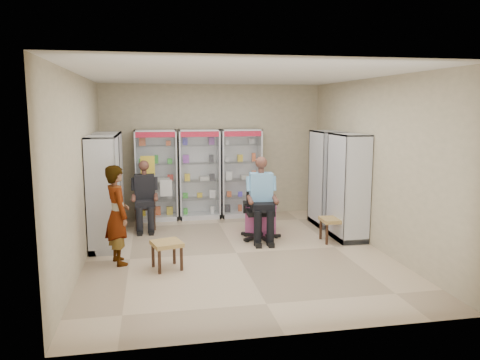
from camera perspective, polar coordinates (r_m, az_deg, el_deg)
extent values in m
plane|color=tan|center=(8.15, -0.44, -8.89)|extent=(6.00, 6.00, 0.00)
cube|color=#BCAC8B|center=(10.78, -3.31, 3.60)|extent=(5.00, 0.02, 3.00)
cube|color=#BCAC8B|center=(4.94, 5.78, -2.67)|extent=(5.00, 0.02, 3.00)
cube|color=#BCAC8B|center=(7.78, -18.88, 1.11)|extent=(0.02, 6.00, 3.00)
cube|color=#BCAC8B|center=(8.63, 16.12, 1.95)|extent=(0.02, 6.00, 3.00)
cube|color=silver|center=(7.78, -0.47, 12.65)|extent=(5.00, 6.00, 0.02)
cube|color=#A3A7AA|center=(10.48, -10.16, 0.57)|extent=(0.90, 0.50, 2.00)
cube|color=#B0B3B8|center=(10.53, -4.99, 0.71)|extent=(0.90, 0.50, 2.00)
cube|color=#A4A7AB|center=(10.66, 0.10, 0.85)|extent=(0.90, 0.50, 2.00)
cube|color=silver|center=(10.03, 10.51, 0.20)|extent=(0.90, 0.50, 2.00)
cube|color=silver|center=(9.03, 13.03, -0.84)|extent=(0.90, 0.50, 2.00)
cube|color=#B3B6BB|center=(9.59, -15.65, -0.38)|extent=(0.90, 0.50, 2.00)
cube|color=silver|center=(8.51, -16.26, -1.54)|extent=(0.90, 0.50, 2.00)
cube|color=#311D13|center=(9.85, -11.48, -3.13)|extent=(0.42, 0.42, 0.94)
cube|color=black|center=(8.88, 2.47, -3.53)|extent=(0.68, 0.68, 1.17)
cube|color=#C34E91|center=(9.38, 2.46, -4.69)|extent=(0.70, 0.68, 0.58)
cylinder|color=#4F2606|center=(9.32, 2.20, -2.61)|extent=(0.07, 0.07, 0.11)
cube|color=tan|center=(8.94, 11.26, -5.97)|extent=(0.46, 0.46, 0.45)
cube|color=#925F3D|center=(7.42, -8.88, -9.04)|extent=(0.54, 0.54, 0.43)
imported|color=gray|center=(7.68, -14.72, -4.14)|extent=(0.56, 0.68, 1.59)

